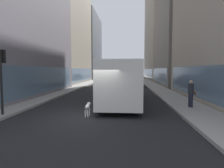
% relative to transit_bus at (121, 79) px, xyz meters
% --- Properties ---
extents(ground_plane, '(120.00, 120.00, 0.00)m').
position_rel_transit_bus_xyz_m(ground_plane, '(-1.20, 29.72, -1.78)').
color(ground_plane, black).
extents(sidewalk_left, '(2.40, 110.00, 0.15)m').
position_rel_transit_bus_xyz_m(sidewalk_left, '(-6.90, 29.72, -1.70)').
color(sidewalk_left, gray).
rests_on(sidewalk_left, ground).
extents(sidewalk_right, '(2.40, 110.00, 0.15)m').
position_rel_transit_bus_xyz_m(sidewalk_right, '(4.50, 29.72, -1.70)').
color(sidewalk_right, gray).
rests_on(sidewalk_right, ground).
extents(building_left_mid, '(9.96, 17.54, 22.24)m').
position_rel_transit_bus_xyz_m(building_left_mid, '(-13.10, 21.61, 9.34)').
color(building_left_mid, '#A0937F').
rests_on(building_left_mid, ground).
extents(building_left_far, '(9.82, 17.60, 18.47)m').
position_rel_transit_bus_xyz_m(building_left_far, '(-13.10, 40.95, 7.45)').
color(building_left_far, '#4C515B').
rests_on(building_left_far, ground).
extents(building_right_far, '(9.32, 22.23, 32.76)m').
position_rel_transit_bus_xyz_m(building_right_far, '(10.70, 37.81, 14.59)').
color(building_right_far, '#A0937F').
rests_on(building_right_far, ground).
extents(transit_bus, '(2.78, 11.53, 3.05)m').
position_rel_transit_bus_xyz_m(transit_bus, '(0.00, 0.00, 0.00)').
color(transit_bus, silver).
rests_on(transit_bus, ground).
extents(car_black_suv, '(1.75, 4.11, 1.62)m').
position_rel_transit_bus_xyz_m(car_black_suv, '(-4.00, 32.48, -0.96)').
color(car_black_suv, black).
rests_on(car_black_suv, ground).
extents(car_blue_hatchback, '(1.83, 4.69, 1.62)m').
position_rel_transit_bus_xyz_m(car_blue_hatchback, '(0.00, 22.44, -0.95)').
color(car_blue_hatchback, '#4C6BB7').
rests_on(car_blue_hatchback, ground).
extents(car_white_van, '(1.90, 4.26, 1.62)m').
position_rel_transit_bus_xyz_m(car_white_van, '(1.60, 40.15, -0.95)').
color(car_white_van, silver).
rests_on(car_white_van, ground).
extents(car_silver_sedan, '(1.95, 4.52, 1.62)m').
position_rel_transit_bus_xyz_m(car_silver_sedan, '(1.60, 13.70, -0.95)').
color(car_silver_sedan, '#B7BABF').
rests_on(car_silver_sedan, ground).
extents(box_truck, '(2.30, 7.50, 3.05)m').
position_rel_transit_bus_xyz_m(box_truck, '(-2.40, 14.42, -0.11)').
color(box_truck, silver).
rests_on(box_truck, ground).
extents(dalmatian_dog, '(0.22, 0.96, 0.72)m').
position_rel_transit_bus_xyz_m(dalmatian_dog, '(-1.65, -5.38, -1.26)').
color(dalmatian_dog, white).
rests_on(dalmatian_dog, ground).
extents(pedestrian_with_handbag, '(0.45, 0.34, 1.69)m').
position_rel_transit_bus_xyz_m(pedestrian_with_handbag, '(4.47, -3.04, -0.76)').
color(pedestrian_with_handbag, '#1E1E2D').
rests_on(pedestrian_with_handbag, sidewalk_right).
extents(traffic_light_near, '(0.24, 0.40, 3.40)m').
position_rel_transit_bus_xyz_m(traffic_light_near, '(-6.10, -5.81, 0.66)').
color(traffic_light_near, black).
rests_on(traffic_light_near, sidewalk_left).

